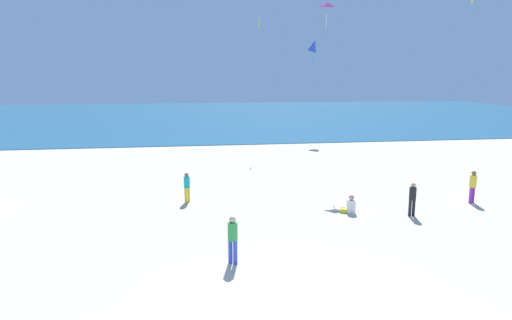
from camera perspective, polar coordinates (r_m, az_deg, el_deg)
The scene contains 10 objects.
ground_plane at distance 20.00m, azimuth -1.22°, elevation -5.74°, with size 120.00×120.00×0.00m, color beige.
ocean_water at distance 66.76m, azimuth -6.51°, elevation 5.83°, with size 120.00×60.00×0.05m, color #236084.
person_0 at distance 20.34m, azimuth -8.97°, elevation -3.26°, with size 0.38×0.38×1.38m.
person_1 at distance 13.64m, azimuth -3.05°, elevation -9.87°, with size 0.42×0.42×1.52m.
person_2 at distance 22.25m, azimuth 26.34°, elevation -2.87°, with size 0.38×0.38×1.50m.
person_3 at distance 19.20m, azimuth 19.66°, elevation -4.55°, with size 0.29×0.29×1.42m.
person_4 at distance 19.07m, azimuth 12.14°, elevation -5.89°, with size 0.71×0.60×0.80m.
kite_blue at distance 40.73m, azimuth 7.47°, elevation 14.48°, with size 1.29×1.12×2.22m.
kite_lime at distance 35.08m, azimuth 0.37°, elevation 17.60°, with size 0.11×0.76×1.11m.
kite_magenta at distance 26.28m, azimuth 9.17°, elevation 19.27°, with size 0.86×0.77×1.44m.
Camera 1 is at (-2.45, -9.02, 5.68)m, focal length 30.80 mm.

